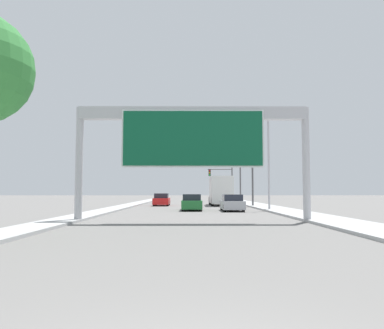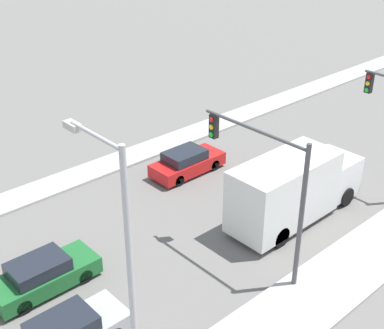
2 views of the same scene
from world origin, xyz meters
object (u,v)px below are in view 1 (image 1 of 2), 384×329
at_px(truck_box_primary, 220,191).
at_px(traffic_light_far_intersection, 224,179).
at_px(car_far_left, 192,203).
at_px(traffic_light_near_intersection, 237,167).
at_px(car_mid_center, 162,200).
at_px(sign_gantry, 193,133).
at_px(car_far_right, 232,203).
at_px(traffic_light_mid_block, 232,172).
at_px(street_lamp_right, 265,151).

height_order(truck_box_primary, traffic_light_far_intersection, traffic_light_far_intersection).
distance_m(car_far_left, traffic_light_near_intersection, 9.90).
distance_m(car_mid_center, traffic_light_far_intersection, 19.21).
relative_size(car_mid_center, traffic_light_far_intersection, 0.79).
relative_size(sign_gantry, traffic_light_far_intersection, 2.38).
bearing_deg(truck_box_primary, car_far_right, -90.00).
bearing_deg(traffic_light_mid_block, car_far_right, -96.29).
height_order(sign_gantry, traffic_light_mid_block, sign_gantry).
xyz_separation_m(car_far_left, street_lamp_right, (6.52, -0.40, 4.64)).
bearing_deg(car_far_left, traffic_light_mid_block, 72.54).
distance_m(car_mid_center, car_far_left, 11.46).
xyz_separation_m(traffic_light_near_intersection, street_lamp_right, (1.47, -8.05, 0.90)).
height_order(car_far_left, truck_box_primary, truck_box_primary).
relative_size(car_far_right, truck_box_primary, 0.55).
relative_size(traffic_light_mid_block, traffic_light_far_intersection, 1.15).
relative_size(truck_box_primary, traffic_light_far_intersection, 1.41).
bearing_deg(traffic_light_near_intersection, car_far_left, -123.45).
relative_size(traffic_light_near_intersection, street_lamp_right, 0.72).
bearing_deg(truck_box_primary, traffic_light_near_intersection, -68.29).
height_order(car_far_right, traffic_light_near_intersection, traffic_light_near_intersection).
bearing_deg(traffic_light_mid_block, truck_box_primary, -108.59).
height_order(car_far_left, traffic_light_mid_block, traffic_light_mid_block).
relative_size(car_far_left, street_lamp_right, 0.49).
xyz_separation_m(truck_box_primary, traffic_light_far_intersection, (1.89, 16.10, 2.04)).
height_order(car_far_left, traffic_light_near_intersection, traffic_light_near_intersection).
bearing_deg(traffic_light_mid_block, traffic_light_far_intersection, 90.89).
bearing_deg(truck_box_primary, car_far_left, -106.86).
distance_m(sign_gantry, traffic_light_near_intersection, 20.78).
bearing_deg(car_far_right, traffic_light_near_intersection, 79.76).
distance_m(traffic_light_near_intersection, traffic_light_mid_block, 10.01).
relative_size(sign_gantry, traffic_light_near_intersection, 2.06).
height_order(traffic_light_near_intersection, street_lamp_right, street_lamp_right).
xyz_separation_m(car_mid_center, car_far_left, (3.50, -10.91, -0.00)).
distance_m(car_far_left, traffic_light_far_intersection, 28.34).
bearing_deg(street_lamp_right, car_mid_center, 131.55).
bearing_deg(traffic_light_near_intersection, car_far_right, -100.24).
height_order(car_far_right, car_far_left, car_far_left).
height_order(sign_gantry, car_mid_center, sign_gantry).
bearing_deg(street_lamp_right, truck_box_primary, 104.20).
bearing_deg(traffic_light_near_intersection, traffic_light_mid_block, 87.15).
height_order(car_mid_center, traffic_light_far_intersection, traffic_light_far_intersection).
height_order(traffic_light_near_intersection, traffic_light_mid_block, traffic_light_near_intersection).
height_order(car_mid_center, traffic_light_mid_block, traffic_light_mid_block).
xyz_separation_m(traffic_light_mid_block, traffic_light_far_intersection, (-0.16, 10.00, -0.51)).
bearing_deg(car_mid_center, traffic_light_far_intersection, 62.02).
distance_m(car_far_left, truck_box_primary, 12.12).
distance_m(car_far_right, street_lamp_right, 5.57).
bearing_deg(truck_box_primary, sign_gantry, -98.28).
distance_m(sign_gantry, street_lamp_right, 13.74).
xyz_separation_m(car_far_right, traffic_light_far_intersection, (1.89, 28.60, 3.10)).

